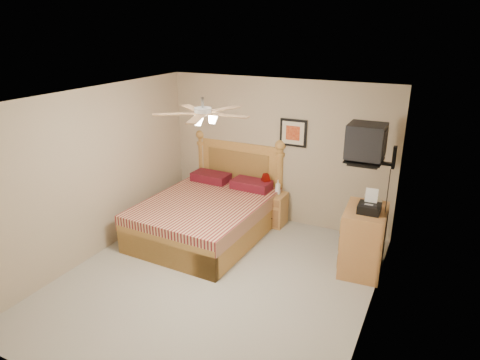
{
  "coord_description": "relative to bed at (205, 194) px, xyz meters",
  "views": [
    {
      "loc": [
        2.52,
        -4.38,
        3.32
      ],
      "look_at": [
        -0.06,
        0.9,
        1.17
      ],
      "focal_mm": 32.0,
      "sensor_mm": 36.0,
      "label": 1
    }
  ],
  "objects": [
    {
      "name": "framed_picture",
      "position": [
        1.07,
        1.11,
        0.88
      ],
      "size": [
        0.46,
        0.04,
        0.46
      ],
      "primitive_type": "cube",
      "color": "black",
      "rests_on": "wall_back"
    },
    {
      "name": "nightstand",
      "position": [
        0.78,
        0.88,
        -0.45
      ],
      "size": [
        0.53,
        0.4,
        0.57
      ],
      "primitive_type": "cube",
      "rotation": [
        0.0,
        0.0,
        -0.0
      ],
      "color": "#AE783E",
      "rests_on": "ground"
    },
    {
      "name": "fax_machine",
      "position": [
        2.57,
        -0.03,
        0.36
      ],
      "size": [
        0.3,
        0.31,
        0.31
      ],
      "primitive_type": null,
      "rotation": [
        0.0,
        0.0,
        0.02
      ],
      "color": "black",
      "rests_on": "dresser"
    },
    {
      "name": "dresser",
      "position": [
        2.53,
        0.06,
        -0.27
      ],
      "size": [
        0.61,
        0.83,
        0.94
      ],
      "primitive_type": "cube",
      "rotation": [
        0.0,
        0.0,
        0.07
      ],
      "color": "#C57941",
      "rests_on": "ground"
    },
    {
      "name": "ceiling_fan",
      "position": [
        0.8,
        -1.32,
        1.62
      ],
      "size": [
        1.14,
        1.14,
        0.28
      ],
      "primitive_type": null,
      "color": "silver",
      "rests_on": "ceiling"
    },
    {
      "name": "wall_left",
      "position": [
        -1.2,
        -1.12,
        0.51
      ],
      "size": [
        0.04,
        4.5,
        2.5
      ],
      "primitive_type": "cube",
      "color": "tan",
      "rests_on": "ground"
    },
    {
      "name": "wall_right",
      "position": [
        2.8,
        -1.12,
        0.51
      ],
      "size": [
        0.04,
        4.5,
        2.5
      ],
      "primitive_type": "cube",
      "color": "tan",
      "rests_on": "ground"
    },
    {
      "name": "bed",
      "position": [
        0.0,
        0.0,
        0.0
      ],
      "size": [
        1.82,
        2.35,
        1.48
      ],
      "primitive_type": null,
      "rotation": [
        0.0,
        0.0,
        -0.04
      ],
      "color": "#B47836",
      "rests_on": "ground"
    },
    {
      "name": "magazine_lower",
      "position": [
        2.44,
        0.35,
        0.21
      ],
      "size": [
        0.26,
        0.29,
        0.02
      ],
      "primitive_type": "imported",
      "rotation": [
        0.0,
        0.0,
        -0.39
      ],
      "color": "#BCAB94",
      "rests_on": "dresser"
    },
    {
      "name": "wall_front",
      "position": [
        0.8,
        -3.37,
        0.51
      ],
      "size": [
        4.0,
        0.04,
        2.5
      ],
      "primitive_type": "cube",
      "color": "tan",
      "rests_on": "ground"
    },
    {
      "name": "table_lamp",
      "position": [
        0.68,
        0.9,
        -0.0
      ],
      "size": [
        0.19,
        0.19,
        0.34
      ],
      "primitive_type": null,
      "rotation": [
        0.0,
        0.0,
        0.06
      ],
      "color": "#5A0502",
      "rests_on": "nightstand"
    },
    {
      "name": "wall_tv",
      "position": [
        2.55,
        0.22,
        1.07
      ],
      "size": [
        0.56,
        0.46,
        0.58
      ],
      "primitive_type": null,
      "color": "black",
      "rests_on": "wall_right"
    },
    {
      "name": "wall_back",
      "position": [
        0.8,
        1.13,
        0.51
      ],
      "size": [
        4.0,
        0.04,
        2.5
      ],
      "primitive_type": "cube",
      "color": "tan",
      "rests_on": "ground"
    },
    {
      "name": "floor",
      "position": [
        0.8,
        -1.12,
        -0.74
      ],
      "size": [
        4.5,
        4.5,
        0.0
      ],
      "primitive_type": "plane",
      "color": "#A19D92",
      "rests_on": "ground"
    },
    {
      "name": "lotion_bottle",
      "position": [
        0.9,
        0.91,
        -0.04
      ],
      "size": [
        0.12,
        0.13,
        0.25
      ],
      "primitive_type": "imported",
      "rotation": [
        0.0,
        0.0,
        0.35
      ],
      "color": "white",
      "rests_on": "nightstand"
    },
    {
      "name": "magazine_upper",
      "position": [
        2.46,
        0.35,
        0.24
      ],
      "size": [
        0.29,
        0.33,
        0.02
      ],
      "primitive_type": "imported",
      "rotation": [
        0.0,
        0.0,
        0.42
      ],
      "color": "tan",
      "rests_on": "magazine_lower"
    },
    {
      "name": "ceiling",
      "position": [
        0.8,
        -1.12,
        1.76
      ],
      "size": [
        4.0,
        4.5,
        0.04
      ],
      "primitive_type": "cube",
      "color": "white",
      "rests_on": "ground"
    }
  ]
}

